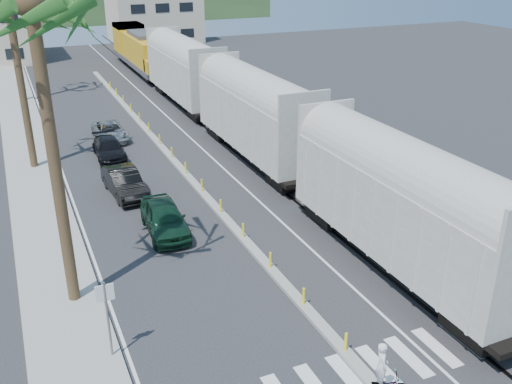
{
  "coord_description": "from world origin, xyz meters",
  "views": [
    {
      "loc": [
        -9.12,
        -14.09,
        12.83
      ],
      "look_at": [
        0.99,
        8.73,
        2.0
      ],
      "focal_mm": 40.0,
      "sensor_mm": 36.0,
      "label": 1
    }
  ],
  "objects_px": {
    "car_lead": "(164,218)",
    "cyclist": "(382,382)",
    "street_sign": "(107,309)",
    "car_second": "(124,182)"
  },
  "relations": [
    {
      "from": "street_sign",
      "to": "car_lead",
      "type": "distance_m",
      "value": 9.28
    },
    {
      "from": "street_sign",
      "to": "car_second",
      "type": "distance_m",
      "value": 14.04
    },
    {
      "from": "car_lead",
      "to": "car_second",
      "type": "bearing_deg",
      "value": 101.67
    },
    {
      "from": "car_lead",
      "to": "car_second",
      "type": "xyz_separation_m",
      "value": [
        -0.81,
        5.36,
        -0.04
      ]
    },
    {
      "from": "car_lead",
      "to": "cyclist",
      "type": "bearing_deg",
      "value": -74.22
    },
    {
      "from": "car_lead",
      "to": "cyclist",
      "type": "relative_size",
      "value": 2.19
    },
    {
      "from": "car_lead",
      "to": "car_second",
      "type": "distance_m",
      "value": 5.42
    },
    {
      "from": "street_sign",
      "to": "car_second",
      "type": "height_order",
      "value": "street_sign"
    },
    {
      "from": "street_sign",
      "to": "car_lead",
      "type": "relative_size",
      "value": 0.65
    },
    {
      "from": "street_sign",
      "to": "car_lead",
      "type": "bearing_deg",
      "value": 63.38
    }
  ]
}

